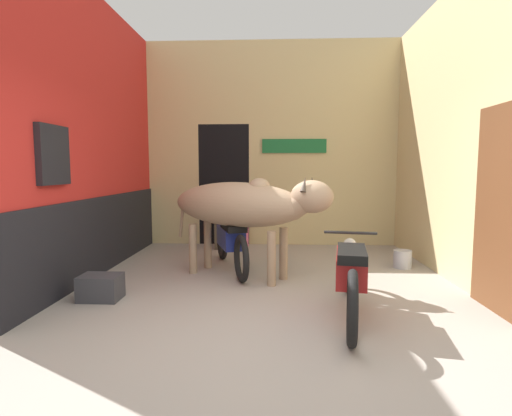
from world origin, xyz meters
The scene contains 11 objects.
ground_plane centered at (0.00, 0.00, 0.00)m, with size 30.00×30.00×0.00m, color #9E9389.
wall_left_shopfront centered at (-2.43, 2.15, 1.84)m, with size 0.25×4.33×3.82m.
wall_back_with_doorway centered at (-0.30, 4.57, 1.66)m, with size 4.69×0.93×3.82m.
wall_right_with_door centered at (2.43, 2.12, 1.88)m, with size 0.22×4.33×3.82m.
cow centered at (-0.33, 1.99, 0.97)m, with size 2.30×1.48×1.37m.
motorcycle_near centered at (0.83, 0.66, 0.43)m, with size 0.60×2.07×0.76m.
motorcycle_far centered at (-0.56, 2.39, 0.42)m, with size 0.79×1.91×0.74m.
shopkeeper_seated centered at (-0.87, 3.94, 0.63)m, with size 0.40×0.34×1.18m.
plastic_stool centered at (-0.53, 4.13, 0.22)m, with size 0.31×0.31×0.41m.
crate centered at (-1.86, 0.99, 0.14)m, with size 0.44×0.32×0.28m.
bucket centered at (1.95, 2.61, 0.13)m, with size 0.26×0.26×0.26m.
Camera 1 is at (0.07, -3.25, 1.46)m, focal length 28.00 mm.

